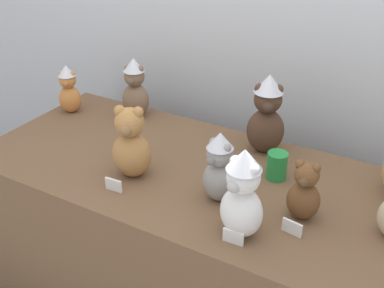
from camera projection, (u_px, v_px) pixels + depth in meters
The scene contains 13 objects.
wall_back at pixel (262, 7), 2.09m from camera, with size 7.00×0.08×2.60m, color silver.
display_table at pixel (192, 244), 2.04m from camera, with size 1.81×0.81×0.78m, color brown.
teddy_bear_chestnut at pixel (304, 192), 1.54m from camera, with size 0.12×0.11×0.22m.
teddy_bear_mocha at pixel (135, 88), 2.22m from camera, with size 0.15×0.14×0.29m.
teddy_bear_cocoa at pixel (267, 115), 1.90m from camera, with size 0.20×0.18×0.35m.
teddy_bear_ash at pixel (219, 168), 1.61m from camera, with size 0.15×0.13×0.27m.
teddy_bear_caramel at pixel (131, 144), 1.75m from camera, with size 0.19×0.17×0.30m.
teddy_bear_snow at pixel (242, 195), 1.43m from camera, with size 0.17×0.15×0.32m.
teddy_bear_ginger at pixel (69, 90), 2.27m from camera, with size 0.14×0.13×0.25m.
party_cup_green at pixel (277, 166), 1.77m from camera, with size 0.08×0.08×0.11m, color #238C3D.
name_card_front_left at pixel (233, 237), 1.46m from camera, with size 0.07×0.01×0.05m, color white.
name_card_front_middle at pixel (114, 185), 1.71m from camera, with size 0.07×0.01×0.05m, color white.
name_card_front_right at pixel (292, 228), 1.50m from camera, with size 0.07×0.01×0.05m, color white.
Camera 1 is at (0.77, -1.11, 1.78)m, focal length 43.02 mm.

